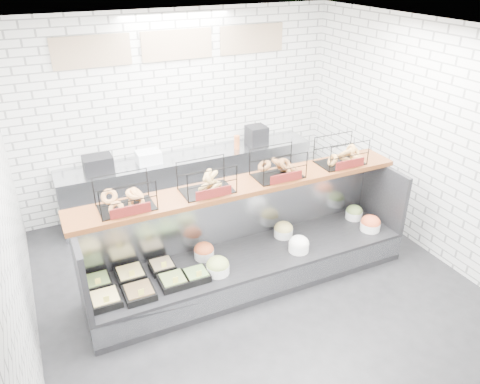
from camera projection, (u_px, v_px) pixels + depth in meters
ground at (262, 294)px, 5.66m from camera, size 5.50×5.50×0.00m
room_shell at (240, 116)px, 5.20m from camera, size 5.02×5.51×3.01m
display_case at (248, 257)px, 5.78m from camera, size 4.00×0.90×1.20m
bagel_shelf at (244, 175)px, 5.45m from camera, size 4.10×0.50×0.40m
prep_counter at (191, 180)px, 7.39m from camera, size 4.00×0.60×1.20m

